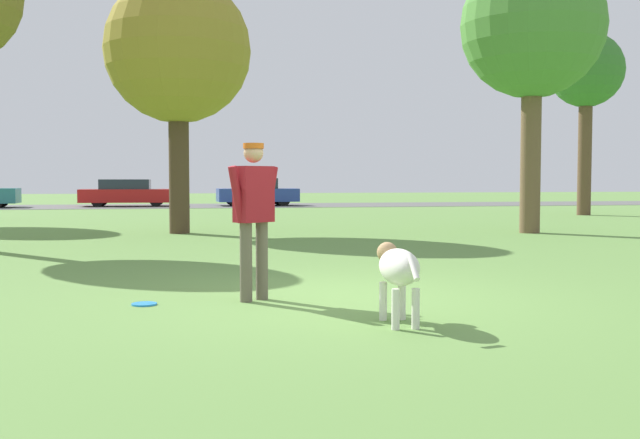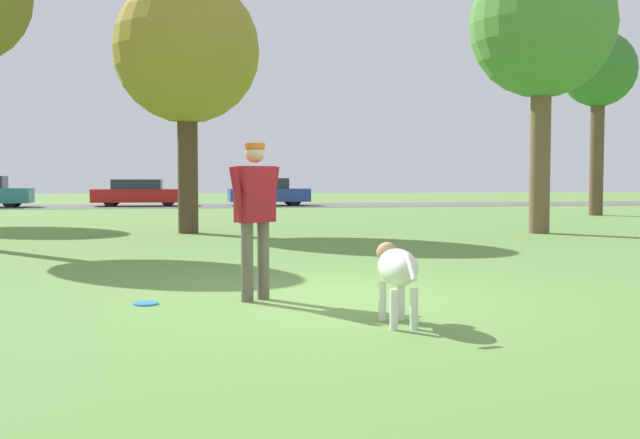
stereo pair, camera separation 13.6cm
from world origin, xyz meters
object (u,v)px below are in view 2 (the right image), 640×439
Objects in this scene: tree_near_right at (542,28)px; parked_car_blue at (268,192)px; tree_far_right at (598,73)px; tree_mid_center at (187,52)px; person at (255,208)px; parked_car_red at (140,193)px; frisbee at (146,304)px; dog at (397,269)px.

parked_car_blue is (-4.42, 19.31, -4.20)m from tree_near_right.
tree_near_right is 9.92m from tree_far_right.
person is at bearing -86.17° from tree_mid_center.
tree_far_right is 20.82m from parked_car_red.
person is 21.81m from tree_far_right.
frisbee is 0.04× the size of tree_far_right.
person is 1.53× the size of dog.
dog is at bearing -87.97° from person.
tree_far_right is (6.06, 7.84, 0.16)m from tree_near_right.
frisbee is (-2.26, 1.45, -0.48)m from dog.
frisbee is 13.27m from tree_near_right.
tree_mid_center is 18.71m from parked_car_red.
tree_mid_center is 0.93× the size of tree_far_right.
parked_car_red is (-2.91, 28.40, -0.36)m from person.
dog is 12.84m from tree_near_right.
parked_car_blue is at bearing 77.87° from tree_mid_center.
parked_car_blue is at bearing 102.88° from tree_near_right.
frisbee is 11.11m from tree_mid_center.
parked_car_blue is (3.83, 17.83, -3.63)m from tree_mid_center.
parked_car_red is at bearing 96.98° from tree_mid_center.
tree_near_right reaches higher than tree_mid_center.
dog is at bearing -122.24° from tree_near_right.
frisbee is (-1.14, -0.06, -0.98)m from person.
parked_car_blue is at bearing 81.31° from frisbee.
tree_far_right is at bearing 48.35° from frisbee.
parked_car_red reaches higher than frisbee.
tree_mid_center is at bearing -103.53° from parked_car_blue.
parked_car_red is at bearing 175.01° from parked_car_blue.
person is at bearing 3.16° from frisbee.
tree_near_right is 1.02× the size of tree_far_right.
person is at bearing -131.01° from tree_near_right.
person reaches higher than frisbee.
person is 0.43× the size of parked_car_blue.
tree_far_right is at bearing 52.29° from tree_near_right.
parked_car_red is at bearing 144.38° from tree_far_right.
person is 12.16m from tree_near_right.
parked_car_red is (-16.54, 11.85, -4.39)m from tree_far_right.
person reaches higher than dog.
tree_near_right reaches higher than person.
frisbee is at bearing -84.27° from parked_car_red.
parked_car_blue is at bearing -1.42° from parked_car_red.
person is 10.73m from tree_mid_center.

